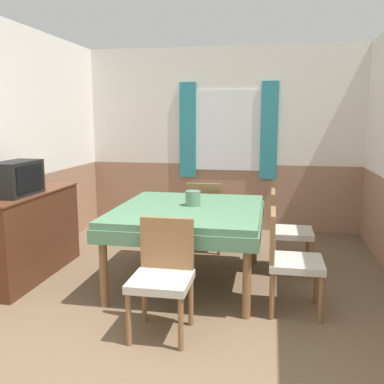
% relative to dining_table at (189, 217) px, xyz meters
% --- Properties ---
extents(wall_back, '(4.30, 0.10, 2.60)m').
position_rel_dining_table_xyz_m(wall_back, '(0.07, 2.18, 0.65)').
color(wall_back, white).
rests_on(wall_back, ground_plane).
extents(wall_left, '(0.05, 4.40, 2.60)m').
position_rel_dining_table_xyz_m(wall_left, '(-1.91, 0.15, 0.64)').
color(wall_left, white).
rests_on(wall_left, ground_plane).
extents(dining_table, '(1.41, 1.57, 0.76)m').
position_rel_dining_table_xyz_m(dining_table, '(0.00, 0.00, 0.00)').
color(dining_table, '#4C7A56').
rests_on(dining_table, ground_plane).
extents(chair_head_window, '(0.44, 0.44, 0.86)m').
position_rel_dining_table_xyz_m(chair_head_window, '(-0.00, 1.02, -0.19)').
color(chair_head_window, brown).
rests_on(chair_head_window, ground_plane).
extents(chair_head_near, '(0.44, 0.44, 0.86)m').
position_rel_dining_table_xyz_m(chair_head_near, '(-0.00, -1.02, -0.19)').
color(chair_head_near, brown).
rests_on(chair_head_near, ground_plane).
extents(chair_right_far, '(0.44, 0.44, 0.86)m').
position_rel_dining_table_xyz_m(chair_right_far, '(0.94, 0.49, -0.19)').
color(chair_right_far, brown).
rests_on(chair_right_far, ground_plane).
extents(chair_right_near, '(0.44, 0.44, 0.86)m').
position_rel_dining_table_xyz_m(chair_right_near, '(0.94, -0.49, -0.19)').
color(chair_right_near, brown).
rests_on(chair_right_near, ground_plane).
extents(sideboard, '(0.46, 1.40, 0.88)m').
position_rel_dining_table_xyz_m(sideboard, '(-1.65, -0.14, -0.21)').
color(sideboard, '#4C2819').
rests_on(sideboard, ground_plane).
extents(tv, '(0.29, 0.55, 0.33)m').
position_rel_dining_table_xyz_m(tv, '(-1.62, -0.32, 0.39)').
color(tv, black).
rests_on(tv, sideboard).
extents(vase, '(0.15, 0.15, 0.15)m').
position_rel_dining_table_xyz_m(vase, '(0.03, 0.08, 0.18)').
color(vase, slate).
rests_on(vase, dining_table).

